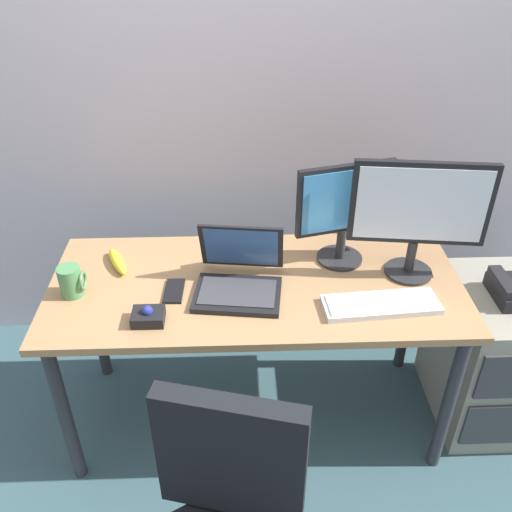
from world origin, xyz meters
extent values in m
plane|color=#35525A|center=(0.00, 0.00, 0.00)|extent=(8.00, 8.00, 0.00)
cube|color=#C1B3BF|center=(0.00, 0.69, 1.40)|extent=(6.00, 0.10, 2.80)
cube|color=#A1784F|center=(0.00, 0.00, 0.71)|extent=(1.55, 0.68, 0.03)
cylinder|color=#2D2D33|center=(-0.71, -0.28, 0.35)|extent=(0.05, 0.05, 0.70)
cylinder|color=#2D2D33|center=(0.71, -0.28, 0.35)|extent=(0.05, 0.05, 0.70)
cylinder|color=#2D2D33|center=(-0.71, 0.28, 0.35)|extent=(0.05, 0.05, 0.70)
cylinder|color=#2D2D33|center=(0.71, 0.28, 0.35)|extent=(0.05, 0.05, 0.70)
cube|color=gray|center=(1.00, 0.01, 0.32)|extent=(0.42, 0.52, 0.64)
cube|color=#38383D|center=(1.00, -0.26, 0.19)|extent=(0.38, 0.01, 0.22)
cube|color=black|center=(0.94, -0.01, 0.71)|extent=(0.05, 0.18, 0.04)
cube|color=black|center=(-0.09, -0.75, 0.72)|extent=(0.40, 0.16, 0.42)
cylinder|color=#262628|center=(0.59, 0.04, 0.73)|extent=(0.18, 0.18, 0.01)
cylinder|color=#262628|center=(0.59, 0.04, 0.80)|extent=(0.04, 0.04, 0.13)
cube|color=black|center=(0.59, 0.04, 1.03)|extent=(0.50, 0.08, 0.32)
cube|color=silver|center=(0.59, 0.03, 1.03)|extent=(0.45, 0.06, 0.28)
cylinder|color=#262628|center=(0.34, 0.14, 0.73)|extent=(0.18, 0.18, 0.01)
cylinder|color=#262628|center=(0.34, 0.14, 0.80)|extent=(0.04, 0.04, 0.12)
cube|color=black|center=(0.34, 0.14, 1.00)|extent=(0.38, 0.12, 0.27)
cube|color=teal|center=(0.34, 0.13, 1.00)|extent=(0.34, 0.10, 0.24)
cube|color=silver|center=(0.43, -0.16, 0.74)|extent=(0.42, 0.17, 0.02)
cube|color=white|center=(0.43, -0.16, 0.75)|extent=(0.39, 0.15, 0.01)
cube|color=black|center=(-0.07, -0.08, 0.74)|extent=(0.34, 0.26, 0.02)
cube|color=#38383D|center=(-0.07, -0.08, 0.75)|extent=(0.29, 0.20, 0.00)
cube|color=black|center=(-0.05, 0.06, 0.85)|extent=(0.32, 0.12, 0.21)
cube|color=#335999|center=(-0.05, 0.05, 0.85)|extent=(0.28, 0.10, 0.19)
cube|color=black|center=(-0.37, -0.21, 0.75)|extent=(0.11, 0.09, 0.04)
sphere|color=navy|center=(-0.37, -0.21, 0.77)|extent=(0.04, 0.04, 0.04)
cylinder|color=#498451|center=(-0.67, -0.05, 0.78)|extent=(0.08, 0.08, 0.12)
torus|color=#507A4B|center=(-0.62, -0.05, 0.79)|extent=(0.01, 0.07, 0.07)
cube|color=black|center=(-0.30, -0.05, 0.73)|extent=(0.07, 0.14, 0.01)
ellipsoid|color=yellow|center=(-0.54, 0.13, 0.75)|extent=(0.12, 0.19, 0.04)
camera|label=1|loc=(-0.06, -1.67, 1.96)|focal=38.77mm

